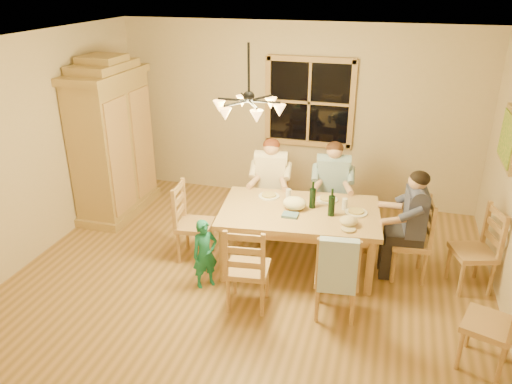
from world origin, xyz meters
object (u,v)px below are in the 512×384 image
(armoire, at_px, (113,144))
(chair_far_right, at_px, (330,215))
(chandelier, at_px, (249,106))
(chair_near_left, at_px, (248,281))
(chair_end_left, at_px, (196,236))
(chair_near_right, at_px, (336,289))
(wine_bottle_b, at_px, (332,202))
(adult_woman, at_px, (271,174))
(child, at_px, (205,254))
(wine_bottle_a, at_px, (313,195))
(adult_plaid_man, at_px, (333,178))
(dining_table, at_px, (299,218))
(chair_far_left, at_px, (271,210))
(chair_spare_front, at_px, (486,338))
(chair_spare_back, at_px, (471,264))
(adult_slate_man, at_px, (414,212))
(chair_end_right, at_px, (408,253))

(armoire, xyz_separation_m, chair_far_right, (3.17, 0.09, -0.75))
(chandelier, bearing_deg, chair_near_left, -75.79)
(chandelier, xyz_separation_m, chair_end_left, (-0.79, 0.29, -1.77))
(chair_near_right, height_order, wine_bottle_b, wine_bottle_b)
(armoire, distance_m, wine_bottle_b, 3.39)
(armoire, bearing_deg, chandelier, -27.30)
(chair_near_left, bearing_deg, adult_woman, 90.00)
(chair_near_right, bearing_deg, child, 168.94)
(wine_bottle_b, bearing_deg, wine_bottle_a, 149.51)
(chair_near_right, bearing_deg, adult_plaid_man, 93.37)
(dining_table, xyz_separation_m, chair_near_left, (-0.36, -0.92, -0.36))
(chandelier, bearing_deg, adult_plaid_man, 60.86)
(chair_far_left, height_order, chair_near_left, same)
(chair_far_left, distance_m, chair_spare_front, 3.24)
(chandelier, distance_m, chair_spare_back, 3.07)
(dining_table, relative_size, wine_bottle_a, 5.96)
(adult_plaid_man, relative_size, wine_bottle_a, 2.65)
(chair_spare_front, distance_m, chair_spare_back, 1.30)
(chair_end_left, relative_size, adult_slate_man, 1.13)
(chair_far_right, distance_m, chair_end_left, 1.87)
(chair_spare_back, bearing_deg, adult_woman, 56.03)
(chair_near_left, xyz_separation_m, wine_bottle_b, (0.74, 0.89, 0.62))
(chair_near_left, xyz_separation_m, chair_spare_back, (2.33, 1.01, 0.00))
(chair_end_right, distance_m, chair_spare_front, 1.52)
(chair_far_right, height_order, chair_end_left, same)
(armoire, height_order, chair_spare_front, armoire)
(adult_plaid_man, distance_m, wine_bottle_a, 0.82)
(chair_end_left, xyz_separation_m, chair_spare_back, (3.24, 0.23, 0.00))
(adult_plaid_man, relative_size, adult_slate_man, 1.00)
(chandelier, distance_m, child, 1.74)
(chair_near_left, relative_size, chair_end_right, 1.00)
(adult_woman, xyz_separation_m, chair_spare_back, (2.52, -0.73, -0.54))
(chair_near_left, relative_size, wine_bottle_a, 3.00)
(chair_near_left, relative_size, chair_near_right, 1.00)
(adult_woman, xyz_separation_m, chair_spare_front, (2.52, -2.03, -0.54))
(chandelier, xyz_separation_m, chair_near_left, (0.12, -0.49, -1.77))
(chair_end_left, relative_size, chair_spare_front, 1.00)
(chandelier, relative_size, chair_spare_front, 0.78)
(wine_bottle_a, bearing_deg, adult_slate_man, 1.70)
(chair_far_right, relative_size, chair_near_left, 1.00)
(chair_end_left, xyz_separation_m, chair_spare_front, (3.24, -1.07, 0.00))
(chair_near_left, distance_m, wine_bottle_a, 1.30)
(chandelier, relative_size, wine_bottle_b, 2.33)
(wine_bottle_b, height_order, child, wine_bottle_b)
(chair_far_left, relative_size, adult_plaid_man, 1.13)
(child, bearing_deg, chair_far_right, 9.89)
(chair_near_right, xyz_separation_m, wine_bottle_b, (-0.19, 0.78, 0.62))
(adult_slate_man, bearing_deg, adult_plaid_man, 46.64)
(chair_near_left, xyz_separation_m, chair_end_left, (-0.92, 0.78, 0.00))
(chandelier, distance_m, wine_bottle_b, 1.49)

